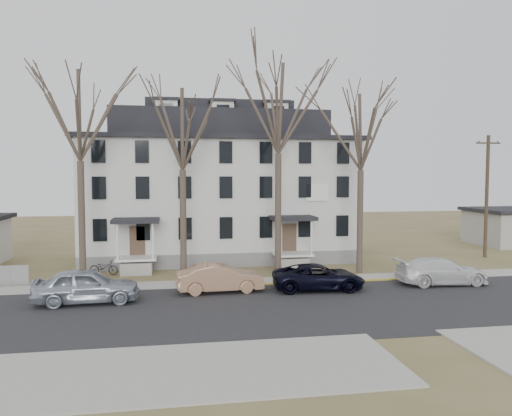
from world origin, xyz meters
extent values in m
plane|color=olive|center=(0.00, 0.00, 0.00)|extent=(120.00, 120.00, 0.00)
cube|color=#27272A|center=(0.00, 2.00, 0.00)|extent=(120.00, 10.00, 0.04)
cube|color=#A09F97|center=(0.00, 8.00, 0.00)|extent=(120.00, 2.00, 0.08)
cube|color=#A09F97|center=(-8.00, -5.00, 0.00)|extent=(20.00, 5.00, 0.08)
cube|color=gold|center=(5.00, 7.10, 0.00)|extent=(14.00, 0.25, 0.06)
cube|color=slate|center=(-2.00, 18.00, 0.50)|extent=(20.00, 10.00, 1.00)
cube|color=silver|center=(-2.00, 18.00, 5.00)|extent=(20.00, 10.00, 8.00)
cube|color=black|center=(-2.00, 18.00, 9.10)|extent=(20.80, 10.80, 0.30)
cube|color=black|center=(-2.00, 18.00, 10.25)|extent=(16.00, 7.00, 2.00)
cube|color=black|center=(-2.00, 18.00, 11.65)|extent=(11.00, 4.50, 0.80)
cube|color=white|center=(-8.00, 12.04, 1.00)|extent=(2.60, 2.00, 0.16)
cube|color=white|center=(2.50, 12.04, 1.00)|extent=(2.60, 2.00, 0.16)
cube|color=white|center=(4.50, 12.92, 5.20)|extent=(1.60, 0.08, 1.20)
cylinder|color=#473B31|center=(-11.00, 9.80, 3.64)|extent=(0.40, 0.40, 7.28)
cylinder|color=#473B31|center=(-5.00, 9.80, 3.38)|extent=(0.40, 0.40, 6.76)
cylinder|color=#473B31|center=(1.00, 9.80, 3.90)|extent=(0.40, 0.40, 7.80)
cylinder|color=#473B31|center=(6.50, 9.80, 3.38)|extent=(0.40, 0.40, 6.76)
cylinder|color=#3D3023|center=(18.50, 14.00, 4.75)|extent=(0.28, 0.28, 9.50)
cube|color=#3D3023|center=(18.50, 14.00, 8.90)|extent=(2.00, 0.12, 0.12)
imported|color=#A1AAB8|center=(-9.96, 4.56, 0.88)|extent=(5.27, 2.34, 1.76)
imported|color=#A07356|center=(-3.12, 5.80, 0.78)|extent=(4.82, 1.91, 1.56)
imported|color=black|center=(2.38, 5.43, 0.72)|extent=(5.31, 2.74, 1.43)
imported|color=white|center=(9.92, 5.57, 0.77)|extent=(5.42, 2.41, 1.54)
imported|color=black|center=(-10.04, 11.67, 0.49)|extent=(1.95, 1.03, 0.97)
camera|label=1|loc=(-5.69, -21.18, 6.51)|focal=35.00mm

